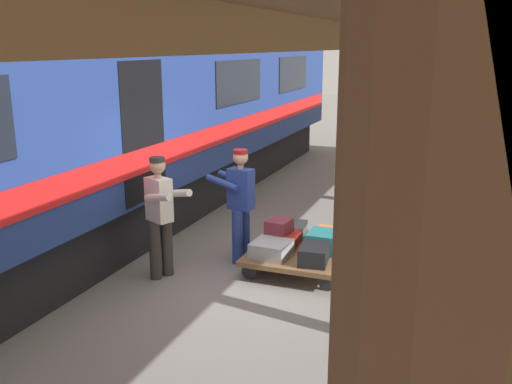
% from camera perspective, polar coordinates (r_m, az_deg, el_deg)
% --- Properties ---
extents(ground_plane, '(60.00, 60.00, 0.00)m').
position_cam_1_polar(ground_plane, '(8.00, 1.25, -8.67)').
color(ground_plane, slate).
extents(platform_canopy, '(3.20, 19.64, 3.56)m').
position_cam_1_polar(platform_canopy, '(6.93, 21.65, 14.28)').
color(platform_canopy, brown).
rests_on(platform_canopy, ground_plane).
extents(train_car, '(3.02, 20.42, 4.00)m').
position_cam_1_polar(train_car, '(9.13, -19.31, 6.87)').
color(train_car, navy).
rests_on(train_car, ground_plane).
extents(luggage_cart, '(1.38, 1.70, 0.29)m').
position_cam_1_polar(luggage_cart, '(8.34, 4.62, -5.90)').
color(luggage_cart, brown).
rests_on(luggage_cart, ground_plane).
extents(suitcase_slate_roller, '(0.50, 0.54, 0.20)m').
position_cam_1_polar(suitcase_slate_roller, '(8.80, 3.56, -3.78)').
color(suitcase_slate_roller, '#4C515B').
rests_on(suitcase_slate_roller, luggage_cart).
extents(suitcase_red_plastic, '(0.51, 0.49, 0.20)m').
position_cam_1_polar(suitcase_red_plastic, '(8.37, 2.60, -4.73)').
color(suitcase_red_plastic, '#AD231E').
rests_on(suitcase_red_plastic, luggage_cart).
extents(suitcase_orange_carryall, '(0.46, 0.48, 0.17)m').
position_cam_1_polar(suitcase_orange_carryall, '(8.65, 7.48, -4.33)').
color(suitcase_orange_carryall, '#CC6B23').
rests_on(suitcase_orange_carryall, luggage_cart).
extents(suitcase_black_hardshell, '(0.43, 0.61, 0.24)m').
position_cam_1_polar(suitcase_black_hardshell, '(7.78, 5.86, -6.18)').
color(suitcase_black_hardshell, black).
rests_on(suitcase_black_hardshell, luggage_cart).
extents(suitcase_gray_aluminum, '(0.53, 0.53, 0.21)m').
position_cam_1_polar(suitcase_gray_aluminum, '(7.95, 1.53, -5.73)').
color(suitcase_gray_aluminum, '#9EA0A5').
rests_on(suitcase_gray_aluminum, luggage_cart).
extents(suitcase_teal_softside, '(0.41, 0.48, 0.28)m').
position_cam_1_polar(suitcase_teal_softside, '(8.20, 6.72, -4.94)').
color(suitcase_teal_softside, '#1E666B').
rests_on(suitcase_teal_softside, luggage_cart).
extents(suitcase_burgundy_valise, '(0.36, 0.41, 0.20)m').
position_cam_1_polar(suitcase_burgundy_valise, '(8.29, 2.34, -3.47)').
color(suitcase_burgundy_valise, maroon).
rests_on(suitcase_burgundy_valise, suitcase_red_plastic).
extents(porter_in_overalls, '(0.71, 0.50, 1.70)m').
position_cam_1_polar(porter_in_overalls, '(8.33, -1.65, -0.98)').
color(porter_in_overalls, navy).
rests_on(porter_in_overalls, ground_plane).
extents(porter_by_door, '(0.74, 0.60, 1.70)m').
position_cam_1_polar(porter_by_door, '(7.85, -9.58, -2.15)').
color(porter_by_door, '#332D28').
rests_on(porter_by_door, ground_plane).
extents(baggage_tug, '(1.16, 1.74, 1.30)m').
position_cam_1_polar(baggage_tug, '(17.50, 15.55, 5.72)').
color(baggage_tug, orange).
rests_on(baggage_tug, ground_plane).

